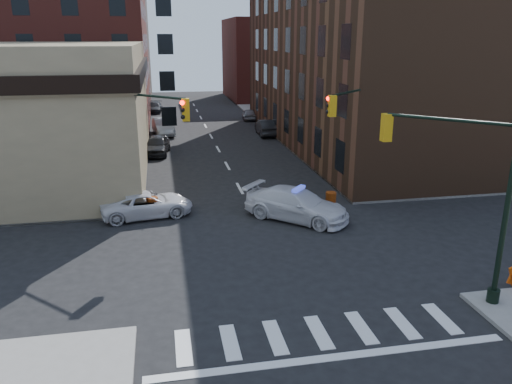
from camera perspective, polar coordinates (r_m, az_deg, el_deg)
name	(u,v)px	position (r m, az deg, el deg)	size (l,w,h in m)	color
ground	(274,250)	(23.22, 2.05, -6.69)	(140.00, 140.00, 0.00)	black
sidewalk_ne	(404,121)	(60.93, 16.60, 7.82)	(34.00, 54.50, 0.15)	gray
apartment_block	(25,11)	(62.22, -24.90, 18.22)	(25.00, 25.00, 24.00)	maroon
commercial_row_ne	(361,65)	(46.74, 11.90, 14.02)	(14.00, 34.00, 14.00)	#492E1D
filler_nw	(82,46)	(83.41, -19.30, 15.47)	(20.00, 18.00, 16.00)	brown
filler_ne	(279,59)	(80.94, 2.67, 14.93)	(16.00, 16.00, 12.00)	maroon
signal_pole_se	(477,180)	(19.23, 23.92, 1.24)	(5.40, 5.27, 8.00)	black
signal_pole_nw	(141,140)	(26.51, -12.99, 5.79)	(3.58, 3.67, 8.00)	black
signal_pole_ne	(355,132)	(28.56, 11.28, 6.71)	(3.67, 3.58, 8.00)	black
tree_ne_near	(290,101)	(48.61, 3.94, 10.30)	(3.00, 3.00, 4.85)	black
tree_ne_far	(272,92)	(56.33, 1.85, 11.30)	(3.00, 3.00, 4.85)	black
police_car	(297,204)	(26.84, 4.66, -1.43)	(2.34, 5.75, 1.67)	silver
pickup	(147,204)	(27.89, -12.35, -1.38)	(2.28, 4.94, 1.37)	silver
parked_car_wnear	(157,145)	(42.51, -11.24, 5.29)	(1.87, 4.64, 1.58)	black
parked_car_wfar	(163,127)	(51.04, -10.56, 7.35)	(1.73, 4.96, 1.64)	#94979C
parked_car_wdeep	(154,107)	(66.62, -11.53, 9.46)	(1.83, 4.51, 1.31)	black
parked_car_enear	(266,127)	(50.03, 1.20, 7.41)	(1.68, 4.81, 1.59)	black
parked_car_efar	(249,114)	(59.60, -0.80, 8.88)	(1.51, 3.75, 1.28)	gray
pedestrian_a	(130,185)	(30.18, -14.19, 0.79)	(0.71, 0.46, 1.94)	black
pedestrian_b	(55,189)	(31.05, -21.97, 0.35)	(0.87, 0.68, 1.78)	black
pedestrian_c	(14,196)	(30.63, -25.91, -0.39)	(1.04, 0.43, 1.77)	#1E252E
barrel_road	(331,201)	(28.57, 8.53, -1.04)	(0.59, 0.59, 1.06)	#C46409
barrel_bank	(153,207)	(27.73, -11.73, -1.73)	(0.63, 0.63, 1.12)	#C66309
barricade_nw_a	(83,202)	(29.35, -19.16, -1.10)	(1.31, 0.66, 0.99)	#E8480A
barricade_nw_b	(82,200)	(29.98, -19.23, -0.88)	(1.11, 0.56, 0.84)	#C95F09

